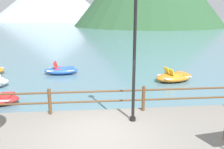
# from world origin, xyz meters

# --- Properties ---
(ground_plane) EXTENTS (200.00, 200.00, 0.00)m
(ground_plane) POSITION_xyz_m (0.00, 40.00, 0.00)
(ground_plane) COLOR slate
(dock_railing) EXTENTS (23.92, 0.12, 0.95)m
(dock_railing) POSITION_xyz_m (-0.00, 1.55, 0.97)
(dock_railing) COLOR brown
(dock_railing) RESTS_ON promenade_dock
(lamp_post) EXTENTS (0.28, 0.28, 4.65)m
(lamp_post) POSITION_xyz_m (1.17, 0.77, 3.17)
(lamp_post) COLOR black
(lamp_post) RESTS_ON promenade_dock
(pedal_boat_1) EXTENTS (2.50, 1.79, 0.84)m
(pedal_boat_1) POSITION_xyz_m (4.68, 6.48, 0.26)
(pedal_boat_1) COLOR orange
(pedal_boat_1) RESTS_ON ground
(pedal_boat_4) EXTENTS (2.21, 1.18, 0.82)m
(pedal_boat_4) POSITION_xyz_m (-2.18, 8.83, 0.25)
(pedal_boat_4) COLOR blue
(pedal_boat_4) RESTS_ON ground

